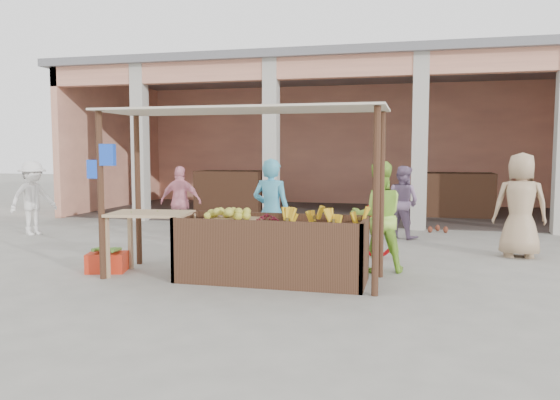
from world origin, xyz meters
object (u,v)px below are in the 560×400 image
(vendor_blue, at_px, (271,209))
(vendor_green, at_px, (378,214))
(motorcycle, at_px, (344,228))
(red_crate, at_px, (107,262))
(fruit_stall, at_px, (272,252))
(side_table, at_px, (151,222))

(vendor_blue, distance_m, vendor_green, 1.66)
(vendor_blue, distance_m, motorcycle, 1.56)
(red_crate, xyz_separation_m, vendor_green, (3.92, 1.00, 0.73))
(motorcycle, bearing_deg, fruit_stall, 167.36)
(fruit_stall, height_order, motorcycle, motorcycle)
(vendor_green, bearing_deg, motorcycle, -78.06)
(vendor_blue, bearing_deg, vendor_green, -174.33)
(fruit_stall, bearing_deg, vendor_blue, 105.03)
(side_table, xyz_separation_m, red_crate, (-0.75, 0.04, -0.63))
(red_crate, distance_m, vendor_green, 4.11)
(fruit_stall, relative_size, motorcycle, 1.43)
(fruit_stall, height_order, vendor_green, vendor_green)
(red_crate, xyz_separation_m, motorcycle, (3.27, 2.16, 0.33))
(red_crate, xyz_separation_m, vendor_blue, (2.27, 1.05, 0.76))
(red_crate, relative_size, vendor_blue, 0.31)
(side_table, bearing_deg, vendor_blue, 28.32)
(side_table, relative_size, motorcycle, 0.68)
(fruit_stall, distance_m, motorcycle, 2.25)
(vendor_blue, relative_size, motorcycle, 0.99)
(vendor_blue, xyz_separation_m, vendor_green, (1.66, -0.05, -0.03))
(fruit_stall, distance_m, vendor_green, 1.75)
(fruit_stall, bearing_deg, motorcycle, 70.90)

